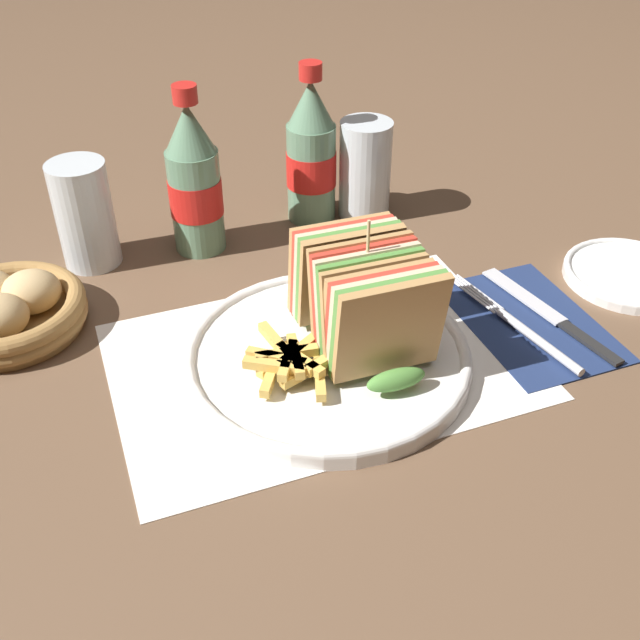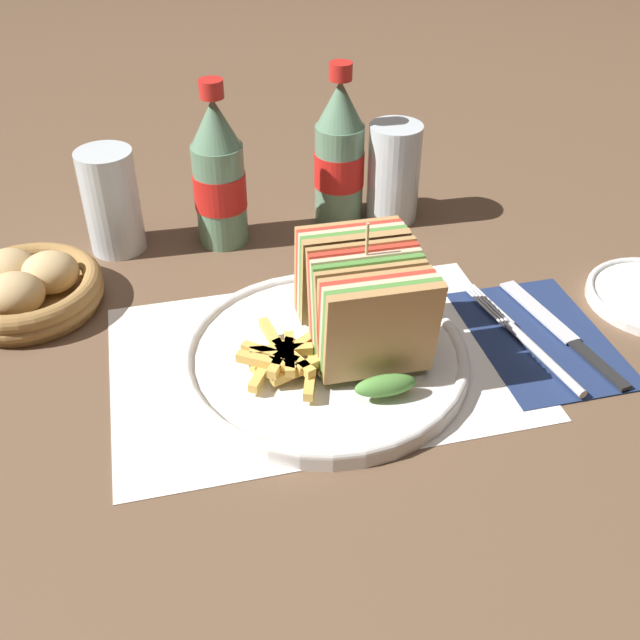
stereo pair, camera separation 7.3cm
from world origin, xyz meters
TOP-DOWN VIEW (x-y plane):
  - ground_plane at (0.00, 0.00)m, footprint 4.00×4.00m
  - placemat at (-0.03, -0.01)m, footprint 0.40×0.27m
  - plate_main at (-0.03, -0.02)m, footprint 0.28×0.28m
  - club_sandwich at (0.01, -0.02)m, footprint 0.10×0.17m
  - fries_pile at (-0.07, -0.04)m, footprint 0.10×0.11m
  - napkin at (0.20, -0.03)m, footprint 0.13×0.19m
  - fork at (0.18, -0.05)m, footprint 0.04×0.19m
  - knife at (0.22, -0.03)m, footprint 0.05×0.19m
  - coke_bottle_near at (-0.09, 0.25)m, footprint 0.06×0.06m
  - coke_bottle_far at (0.06, 0.27)m, footprint 0.06×0.06m
  - glass_near at (0.13, 0.25)m, footprint 0.07×0.07m
  - glass_far at (-0.22, 0.26)m, footprint 0.07×0.07m
  - bread_basket at (-0.32, 0.15)m, footprint 0.16×0.16m

SIDE VIEW (x-z plane):
  - ground_plane at x=0.00m, z-range 0.00..0.00m
  - placemat at x=-0.03m, z-range 0.00..0.00m
  - napkin at x=0.20m, z-range 0.00..0.00m
  - knife at x=0.22m, z-range 0.00..0.01m
  - fork at x=0.18m, z-range 0.00..0.01m
  - plate_main at x=-0.03m, z-range 0.00..0.02m
  - bread_basket at x=-0.32m, z-range -0.01..0.05m
  - fries_pile at x=-0.07m, z-range 0.02..0.04m
  - glass_far at x=-0.22m, z-range -0.01..0.12m
  - glass_near at x=0.13m, z-range 0.00..0.13m
  - club_sandwich at x=0.01m, z-range 0.00..0.14m
  - coke_bottle_near at x=-0.09m, z-range -0.01..0.19m
  - coke_bottle_far at x=0.06m, z-range -0.01..0.19m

